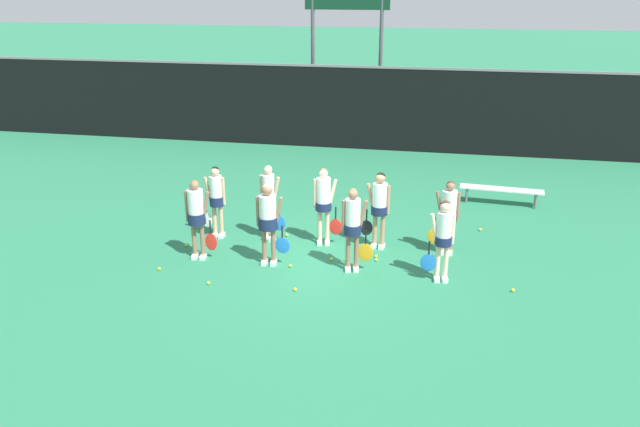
% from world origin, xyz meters
% --- Properties ---
extents(ground_plane, '(140.00, 140.00, 0.00)m').
position_xyz_m(ground_plane, '(0.00, 0.00, 0.00)').
color(ground_plane, '#26724C').
extents(fence_windscreen, '(60.00, 0.08, 2.93)m').
position_xyz_m(fence_windscreen, '(0.00, 9.32, 1.48)').
color(fence_windscreen, black).
rests_on(fence_windscreen, ground_plane).
extents(scoreboard, '(3.06, 0.15, 5.91)m').
position_xyz_m(scoreboard, '(-1.16, 10.81, 4.53)').
color(scoreboard, '#515156').
rests_on(scoreboard, ground_plane).
extents(bench_courtside, '(2.20, 0.54, 0.44)m').
position_xyz_m(bench_courtside, '(4.13, 4.23, 0.39)').
color(bench_courtside, silver).
rests_on(bench_courtside, ground_plane).
extents(player_0, '(0.65, 0.38, 1.77)m').
position_xyz_m(player_0, '(-2.55, -0.63, 1.04)').
color(player_0, '#8C664C').
rests_on(player_0, ground_plane).
extents(player_1, '(0.70, 0.41, 1.78)m').
position_xyz_m(player_1, '(-0.97, -0.63, 1.07)').
color(player_1, '#8C664C').
rests_on(player_1, ground_plane).
extents(player_2, '(0.65, 0.36, 1.78)m').
position_xyz_m(player_2, '(0.80, -0.59, 1.05)').
color(player_2, '#8C664C').
rests_on(player_2, ground_plane).
extents(player_3, '(0.63, 0.34, 1.69)m').
position_xyz_m(player_3, '(2.61, -0.71, 1.00)').
color(player_3, beige).
rests_on(player_3, ground_plane).
extents(player_4, '(0.61, 0.33, 1.71)m').
position_xyz_m(player_4, '(-2.56, 0.59, 1.00)').
color(player_4, tan).
rests_on(player_4, ground_plane).
extents(player_5, '(0.61, 0.33, 1.78)m').
position_xyz_m(player_5, '(-1.32, 0.68, 1.03)').
color(player_5, tan).
rests_on(player_5, ground_plane).
extents(player_6, '(0.65, 0.36, 1.79)m').
position_xyz_m(player_6, '(-0.04, 0.66, 1.05)').
color(player_6, beige).
rests_on(player_6, ground_plane).
extents(player_7, '(0.65, 0.37, 1.76)m').
position_xyz_m(player_7, '(1.20, 0.69, 1.05)').
color(player_7, tan).
rests_on(player_7, ground_plane).
extents(player_8, '(0.65, 0.37, 1.67)m').
position_xyz_m(player_8, '(2.70, 0.65, 0.98)').
color(player_8, '#8C664C').
rests_on(player_8, ground_plane).
extents(tennis_ball_0, '(0.07, 0.07, 0.07)m').
position_xyz_m(tennis_ball_0, '(0.30, -0.23, 0.04)').
color(tennis_ball_0, '#CCE033').
rests_on(tennis_ball_0, ground_plane).
extents(tennis_ball_1, '(0.07, 0.07, 0.07)m').
position_xyz_m(tennis_ball_1, '(1.25, -0.07, 0.03)').
color(tennis_ball_1, '#CCE033').
rests_on(tennis_ball_1, ground_plane).
extents(tennis_ball_2, '(0.07, 0.07, 0.07)m').
position_xyz_m(tennis_ball_2, '(0.81, 1.38, 0.04)').
color(tennis_ball_2, '#CCE033').
rests_on(tennis_ball_2, ground_plane).
extents(tennis_ball_3, '(0.07, 0.07, 0.07)m').
position_xyz_m(tennis_ball_3, '(-0.50, -0.72, 0.03)').
color(tennis_ball_3, '#CCE033').
rests_on(tennis_ball_3, ground_plane).
extents(tennis_ball_4, '(0.07, 0.07, 0.07)m').
position_xyz_m(tennis_ball_4, '(1.23, 0.11, 0.03)').
color(tennis_ball_4, '#CCE033').
rests_on(tennis_ball_4, ground_plane).
extents(tennis_ball_5, '(0.07, 0.07, 0.07)m').
position_xyz_m(tennis_ball_5, '(-0.98, 0.90, 0.04)').
color(tennis_ball_5, '#CCE033').
rests_on(tennis_ball_5, ground_plane).
extents(tennis_ball_6, '(0.07, 0.07, 0.07)m').
position_xyz_m(tennis_ball_6, '(-3.15, -1.39, 0.03)').
color(tennis_ball_6, '#CCE033').
rests_on(tennis_ball_6, ground_plane).
extents(tennis_ball_7, '(0.07, 0.07, 0.07)m').
position_xyz_m(tennis_ball_7, '(-0.15, -1.74, 0.03)').
color(tennis_ball_7, '#CCE033').
rests_on(tennis_ball_7, ground_plane).
extents(tennis_ball_8, '(0.07, 0.07, 0.07)m').
position_xyz_m(tennis_ball_8, '(4.01, -0.96, 0.04)').
color(tennis_ball_8, '#CCE033').
rests_on(tennis_ball_8, ground_plane).
extents(tennis_ball_9, '(0.07, 0.07, 0.07)m').
position_xyz_m(tennis_ball_9, '(-3.08, -0.12, 0.04)').
color(tennis_ball_9, '#CCE033').
rests_on(tennis_ball_9, ground_plane).
extents(tennis_ball_10, '(0.07, 0.07, 0.07)m').
position_xyz_m(tennis_ball_10, '(-1.90, -1.81, 0.03)').
color(tennis_ball_10, '#CCE033').
rests_on(tennis_ball_10, ground_plane).
extents(tennis_ball_11, '(0.07, 0.07, 0.07)m').
position_xyz_m(tennis_ball_11, '(3.52, 2.14, 0.03)').
color(tennis_ball_11, '#CCE033').
rests_on(tennis_ball_11, ground_plane).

